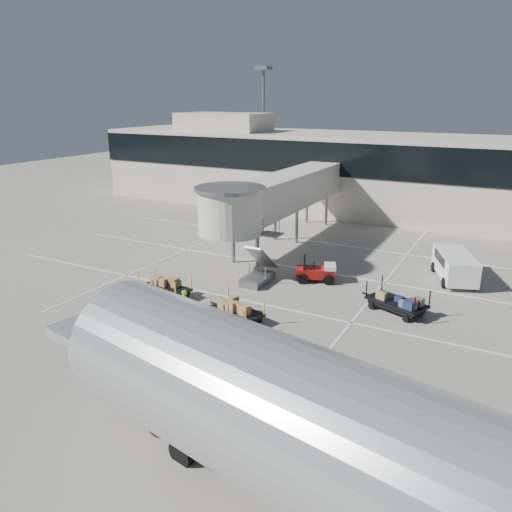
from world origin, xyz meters
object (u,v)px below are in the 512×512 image
(box_cart_near, at_px, (235,310))
(aircraft, at_px, (363,458))
(suitcase_cart, at_px, (395,303))
(box_cart_far, at_px, (164,288))
(minivan, at_px, (454,264))
(baggage_tug, at_px, (316,272))
(ground_worker, at_px, (184,304))
(belt_loader, at_px, (224,201))

(box_cart_near, height_order, aircraft, aircraft)
(suitcase_cart, height_order, box_cart_far, suitcase_cart)
(minivan, bearing_deg, suitcase_cart, -127.92)
(baggage_tug, bearing_deg, minivan, 7.84)
(box_cart_far, height_order, ground_worker, ground_worker)
(box_cart_near, bearing_deg, suitcase_cart, 52.90)
(baggage_tug, bearing_deg, ground_worker, -137.34)
(ground_worker, bearing_deg, minivan, 60.93)
(minivan, bearing_deg, box_cart_near, -148.70)
(minivan, bearing_deg, baggage_tug, -170.91)
(minivan, xyz_separation_m, belt_loader, (-25.38, 11.78, -0.28))
(suitcase_cart, height_order, ground_worker, ground_worker)
(box_cart_near, relative_size, minivan, 0.73)
(box_cart_far, bearing_deg, belt_loader, 118.91)
(ground_worker, distance_m, belt_loader, 28.62)
(suitcase_cart, relative_size, aircraft, 0.18)
(suitcase_cart, height_order, box_cart_near, suitcase_cart)
(ground_worker, relative_size, belt_loader, 0.36)
(minivan, relative_size, belt_loader, 1.12)
(suitcase_cart, height_order, minivan, minivan)
(ground_worker, relative_size, aircraft, 0.07)
(suitcase_cart, xyz_separation_m, minivan, (2.20, 7.21, 0.55))
(baggage_tug, xyz_separation_m, ground_worker, (-4.23, -9.00, 0.22))
(box_cart_near, bearing_deg, ground_worker, -137.93)
(baggage_tug, relative_size, box_cart_far, 0.73)
(suitcase_cart, bearing_deg, belt_loader, 162.13)
(baggage_tug, distance_m, ground_worker, 9.95)
(ground_worker, distance_m, aircraft, 16.62)
(baggage_tug, relative_size, belt_loader, 0.61)
(box_cart_far, xyz_separation_m, aircraft, (15.92, -12.12, 2.63))
(ground_worker, height_order, belt_loader, belt_loader)
(box_cart_near, relative_size, aircraft, 0.17)
(box_cart_near, bearing_deg, baggage_tug, 95.81)
(ground_worker, relative_size, minivan, 0.32)
(box_cart_far, distance_m, aircraft, 20.18)
(baggage_tug, bearing_deg, suitcase_cart, -46.19)
(belt_loader, bearing_deg, minivan, -16.34)
(baggage_tug, relative_size, box_cart_near, 0.75)
(minivan, bearing_deg, ground_worker, -152.84)
(ground_worker, height_order, minivan, minivan)
(baggage_tug, xyz_separation_m, suitcase_cart, (5.80, -2.58, -0.07))
(ground_worker, xyz_separation_m, minivan, (12.23, 13.63, 0.27))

